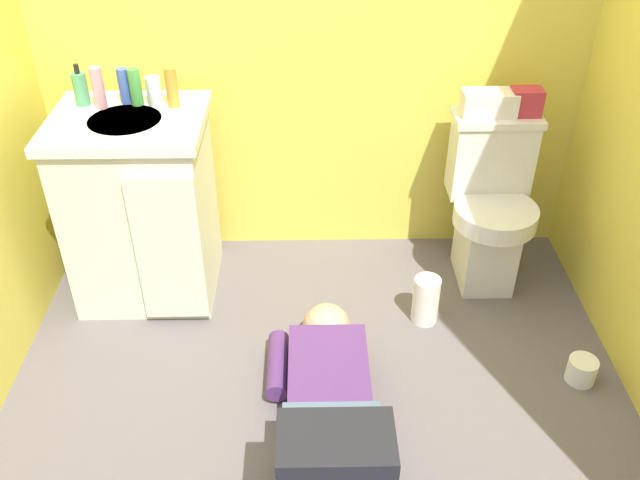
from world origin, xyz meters
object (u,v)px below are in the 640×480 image
Objects in this scene: faucet at (131,90)px; paper_towel_roll at (426,300)px; bottle_blue at (124,86)px; bottle_clear at (154,91)px; toiletry_bag at (526,102)px; toilet at (490,205)px; tissue_box at (489,103)px; vanity_cabinet at (142,206)px; bottle_pink at (98,88)px; toilet_paper_roll at (582,370)px; soap_dispenser at (81,88)px; person_plumber at (329,414)px; bottle_amber at (172,87)px; bottle_green at (135,87)px.

paper_towel_roll is at bearing -18.73° from faucet.
bottle_blue is at bearing 161.79° from paper_towel_roll.
toiletry_bag is at bearing 1.19° from bottle_clear.
toilet is 0.44m from tissue_box.
bottle_blue is at bearing 100.77° from vanity_cabinet.
bottle_clear is (0.21, 0.03, -0.03)m from bottle_pink.
toilet_paper_roll is (0.29, -0.76, -0.75)m from tissue_box.
bottle_pink is (-1.55, -0.06, 0.10)m from tissue_box.
vanity_cabinet is at bearing 167.81° from paper_towel_roll.
bottle_pink is at bearing -178.01° from toiletry_bag.
toilet reaches higher than paper_towel_roll.
soap_dispenser is at bearing -173.99° from faucet.
tissue_box is 1.34× the size of bottle_pink.
vanity_cabinet is at bearing 129.74° from person_plumber.
person_plumber is 6.50× the size of bottle_pink.
toilet is 1.75m from soap_dispenser.
tissue_box is at bearing 180.00° from toiletry_bag.
paper_towel_roll is at bearing 57.21° from person_plumber.
vanity_cabinet is 3.73× the size of tissue_box.
vanity_cabinet is 8.20× the size of faucet.
soap_dispenser reaches higher than toilet.
tissue_box is at bearing 2.33° from bottle_amber.
bottle_pink reaches higher than toilet_paper_roll.
toiletry_bag is 1.10× the size of bottle_clear.
toilet is 4.52× the size of soap_dispenser.
toiletry_bag is 0.75× the size of soap_dispenser.
bottle_blue is at bearing 156.81° from toilet_paper_roll.
toiletry_bag is 1.70m from bottle_pink.
person_plumber is 9.68× the size of toilet_paper_roll.
vanity_cabinet is (-1.48, -0.07, 0.05)m from toilet.
tissue_box is at bearing 6.20° from vanity_cabinet.
paper_towel_roll is at bearing -12.19° from vanity_cabinet.
toiletry_bag reaches higher than vanity_cabinet.
toilet is at bearing -139.23° from toiletry_bag.
bottle_clear is 0.53× the size of paper_towel_roll.
bottle_amber reaches higher than paper_towel_roll.
faucet is 0.68× the size of bottle_green.
toilet reaches higher than person_plumber.
vanity_cabinet reaches higher than toilet_paper_roll.
bottle_clear is (-0.66, 1.03, 0.70)m from person_plumber.
toilet is 1.68m from bottle_pink.
vanity_cabinet is at bearing -148.14° from bottle_amber.
toiletry_bag is at bearing 5.62° from vanity_cabinet.
bottle_clear is (-1.34, -0.03, 0.08)m from tissue_box.
paper_towel_roll is 0.65m from toilet_paper_roll.
toiletry_bag is at bearing 52.17° from person_plumber.
bottle_amber reaches higher than toiletry_bag.
bottle_pink is (-1.59, 0.03, 0.53)m from toilet.
bottle_blue is 1.29× the size of toilet_paper_roll.
faucet is 0.04m from bottle_green.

